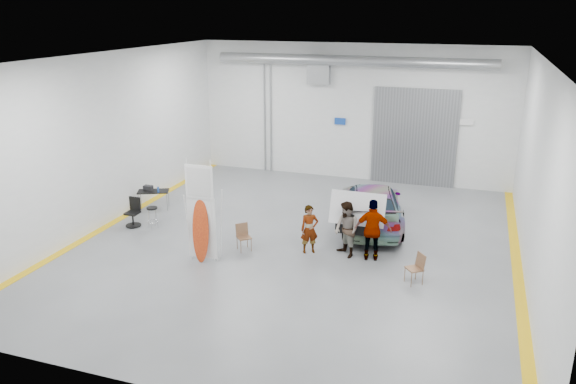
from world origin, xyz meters
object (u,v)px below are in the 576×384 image
(person_a, at_px, (309,229))
(person_b, at_px, (346,230))
(surfboard_display, at_px, (200,221))
(work_table, at_px, (152,191))
(office_chair, at_px, (134,214))
(shop_stool, at_px, (153,218))
(sedan_car, at_px, (371,205))
(person_c, at_px, (373,230))
(folding_chair_near, at_px, (244,242))
(folding_chair_far, at_px, (414,274))

(person_a, xyz_separation_m, person_b, (1.16, 0.10, 0.10))
(surfboard_display, distance_m, work_table, 5.43)
(person_a, distance_m, office_chair, 6.58)
(shop_stool, xyz_separation_m, work_table, (-1.09, 1.76, 0.35))
(work_table, bearing_deg, office_chair, -79.44)
(person_a, bearing_deg, sedan_car, 35.28)
(person_a, relative_size, office_chair, 1.54)
(sedan_car, relative_size, person_a, 3.29)
(shop_stool, bearing_deg, person_b, -0.87)
(person_b, xyz_separation_m, shop_stool, (-6.97, 0.11, -0.50))
(person_c, bearing_deg, person_a, -6.65)
(folding_chair_near, height_order, shop_stool, folding_chair_near)
(person_b, xyz_separation_m, folding_chair_near, (-3.18, -0.62, -0.62))
(person_c, relative_size, folding_chair_near, 2.27)
(person_a, relative_size, work_table, 1.21)
(folding_chair_far, relative_size, work_table, 0.68)
(work_table, distance_m, office_chair, 1.83)
(person_a, xyz_separation_m, person_c, (1.98, 0.10, 0.19))
(person_b, xyz_separation_m, work_table, (-8.07, 1.86, -0.15))
(person_a, bearing_deg, work_table, 134.57)
(person_a, bearing_deg, folding_chair_far, -47.29)
(surfboard_display, relative_size, work_table, 2.50)
(surfboard_display, xyz_separation_m, work_table, (-3.98, 3.65, -0.58))
(person_c, height_order, work_table, person_c)
(sedan_car, bearing_deg, surfboard_display, 34.57)
(person_b, height_order, folding_chair_near, person_b)
(person_c, distance_m, shop_stool, 7.81)
(sedan_car, distance_m, office_chair, 8.46)
(shop_stool, relative_size, work_table, 0.60)
(surfboard_display, relative_size, office_chair, 3.18)
(folding_chair_near, xyz_separation_m, shop_stool, (-3.80, 0.72, 0.12))
(shop_stool, bearing_deg, folding_chair_far, -8.01)
(sedan_car, bearing_deg, person_b, 72.58)
(surfboard_display, xyz_separation_m, office_chair, (-3.65, 1.87, -0.86))
(sedan_car, bearing_deg, person_c, 88.68)
(folding_chair_near, xyz_separation_m, office_chair, (-4.56, 0.70, 0.18))
(folding_chair_far, bearing_deg, person_b, -155.96)
(sedan_car, distance_m, person_c, 2.95)
(sedan_car, distance_m, shop_stool, 7.74)
(sedan_car, distance_m, folding_chair_far, 4.56)
(work_table, bearing_deg, person_b, -13.02)
(person_a, relative_size, folding_chair_near, 1.82)
(person_b, bearing_deg, office_chair, -137.52)
(folding_chair_far, bearing_deg, surfboard_display, -122.53)
(folding_chair_near, bearing_deg, shop_stool, 125.75)
(person_a, distance_m, surfboard_display, 3.41)
(folding_chair_far, xyz_separation_m, office_chair, (-9.97, 1.27, 0.17))
(office_chair, bearing_deg, person_a, -2.45)
(folding_chair_far, xyz_separation_m, work_table, (-10.30, 3.06, 0.46))
(sedan_car, xyz_separation_m, office_chair, (-7.98, -2.80, -0.30))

